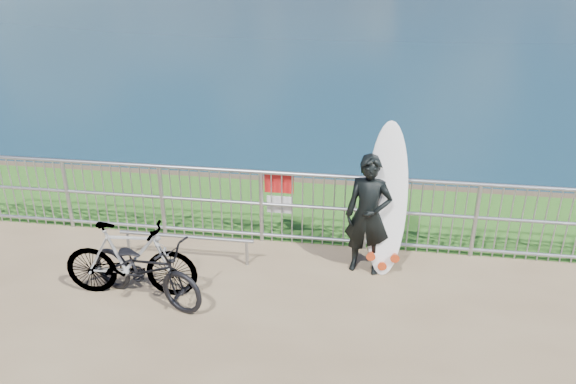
% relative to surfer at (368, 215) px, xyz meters
% --- Properties ---
extents(grass_strip, '(120.00, 120.00, 0.00)m').
position_rel_surfer_xyz_m(grass_strip, '(-1.03, 1.68, -0.81)').
color(grass_strip, '#215216').
rests_on(grass_strip, ground).
extents(railing, '(10.06, 0.10, 1.13)m').
position_rel_surfer_xyz_m(railing, '(-1.02, 0.58, -0.24)').
color(railing, '#979AA0').
rests_on(railing, ground).
extents(surfer, '(0.65, 0.48, 1.64)m').
position_rel_surfer_xyz_m(surfer, '(0.00, 0.00, 0.00)').
color(surfer, black).
rests_on(surfer, ground).
extents(surfboard, '(0.55, 0.49, 2.04)m').
position_rel_surfer_xyz_m(surfboard, '(0.22, 0.07, 0.12)').
color(surfboard, white).
rests_on(surfboard, ground).
extents(bicycle_near, '(1.76, 1.11, 0.88)m').
position_rel_surfer_xyz_m(bicycle_near, '(-2.64, -1.09, -0.38)').
color(bicycle_near, black).
rests_on(bicycle_near, ground).
extents(bicycle_far, '(1.69, 0.59, 1.00)m').
position_rel_surfer_xyz_m(bicycle_far, '(-2.87, -1.00, -0.32)').
color(bicycle_far, black).
rests_on(bicycle_far, ground).
extents(bike_rack, '(1.90, 0.05, 0.39)m').
position_rel_surfer_xyz_m(bike_rack, '(-2.45, -0.12, -0.49)').
color(bike_rack, '#979AA0').
rests_on(bike_rack, ground).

